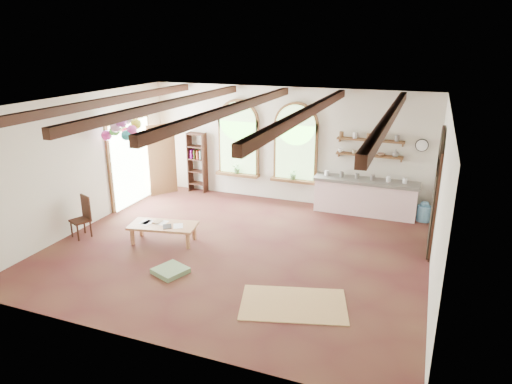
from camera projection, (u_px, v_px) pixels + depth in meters
The scene contains 27 objects.
floor at pixel (237, 249), 10.07m from camera, with size 8.00×8.00×0.00m, color #543122.
ceiling_beams at pixel (235, 108), 9.08m from camera, with size 6.20×6.80×0.18m, color black, non-canonical shape.
window_left at pixel (238, 141), 13.06m from camera, with size 1.30×0.28×2.20m.
window_right at pixel (295, 146), 12.48m from camera, with size 1.30×0.28×2.20m.
left_doorway at pixel (131, 163), 12.63m from camera, with size 0.10×1.90×2.50m, color brown.
right_doorway at pixel (434, 202), 9.71m from camera, with size 0.10×1.30×2.40m, color black.
kitchen_counter at pixel (365, 197), 11.97m from camera, with size 2.68×0.62×0.94m.
wall_shelf_lower at pixel (369, 155), 11.79m from camera, with size 1.70×0.24×0.04m, color brown.
wall_shelf_upper at pixel (370, 140), 11.66m from camera, with size 1.70×0.24×0.04m, color brown.
wall_clock at pixel (422, 145), 11.32m from camera, with size 0.32×0.32×0.04m, color black.
bookshelf at pixel (197, 162), 13.64m from camera, with size 0.53×0.32×1.80m.
coffee_table at pixel (163, 227), 10.31m from camera, with size 1.61×0.98×0.43m.
side_chair at pixel (82, 225), 10.62m from camera, with size 0.51×0.51×0.98m.
floor_mat at pixel (293, 304), 7.96m from camera, with size 1.83×1.13×0.02m, color tan.
floor_cushion at pixel (170, 271), 9.02m from camera, with size 0.57×0.57×0.10m, color #68875D.
water_jug_a at pixel (422, 213), 11.56m from camera, with size 0.27×0.27×0.53m.
water_jug_b at pixel (425, 213), 11.54m from camera, with size 0.28×0.28×0.54m.
balloon_cluster at pixel (121, 127), 11.18m from camera, with size 0.81×0.81×1.16m.
table_book at pixel (154, 221), 10.45m from camera, with size 0.18×0.26×0.02m, color olive.
tablet at pixel (167, 226), 10.17m from camera, with size 0.19×0.27×0.01m, color black.
potted_plant_left at pixel (237, 168), 13.21m from camera, with size 0.27×0.23×0.30m, color #598C4C.
potted_plant_right at pixel (294, 174), 12.64m from camera, with size 0.27×0.23×0.30m, color #598C4C.
shelf_cup_a at pixel (340, 150), 12.02m from camera, with size 0.12×0.10×0.10m, color white.
shelf_cup_b at pixel (354, 151), 11.90m from camera, with size 0.10×0.10×0.09m, color beige.
shelf_bowl_a at pixel (367, 153), 11.79m from camera, with size 0.22×0.22×0.05m, color beige.
shelf_bowl_b at pixel (381, 154), 11.67m from camera, with size 0.20×0.20×0.06m, color #8C664C.
shelf_vase at pixel (396, 153), 11.53m from camera, with size 0.18×0.18×0.19m, color slate.
Camera 1 is at (3.66, -8.39, 4.40)m, focal length 32.00 mm.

